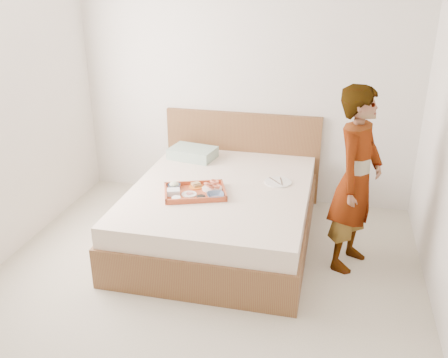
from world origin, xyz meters
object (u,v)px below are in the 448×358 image
Objects in this scene: dinner_plate at (278,182)px; person at (356,180)px; tray at (195,192)px; bed at (221,213)px.

person reaches higher than dinner_plate.
tray is 0.79m from dinner_plate.
person is at bearing -28.01° from dinner_plate.
dinner_plate is (0.67, 0.41, -0.02)m from tray.
bed is 1.30× the size of person.
person is (1.15, -0.15, 0.50)m from bed.
person is (0.66, -0.35, 0.23)m from dinner_plate.
dinner_plate is at bearing 83.87° from person.
bed is at bearing 28.54° from tray.
person reaches higher than bed.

